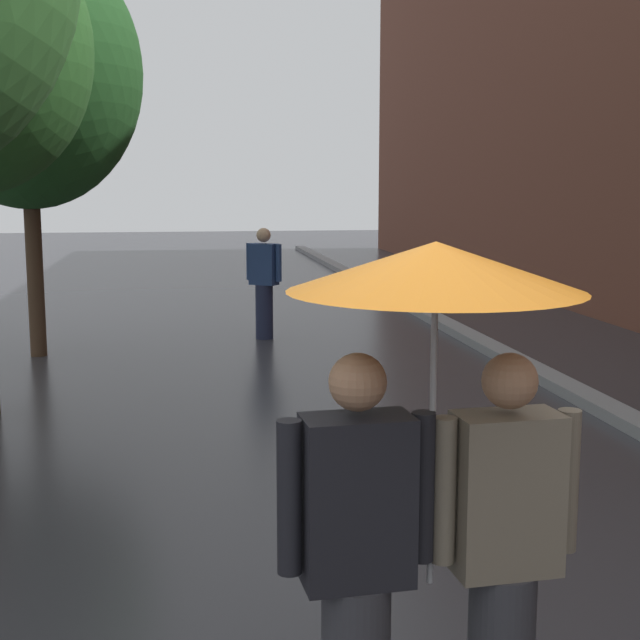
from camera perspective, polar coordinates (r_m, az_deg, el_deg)
kerb_strip at (r=13.66m, az=8.98°, el=-0.76°), size 0.30×36.00×0.12m
street_tree_2 at (r=12.42m, az=-18.32°, el=14.78°), size 2.97×2.97×5.45m
couple_under_umbrella at (r=3.33m, az=7.23°, el=-7.42°), size 1.17×1.08×2.09m
pedestrian_walking_midground at (r=13.18m, az=-3.60°, el=2.40°), size 0.49×0.42×1.64m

